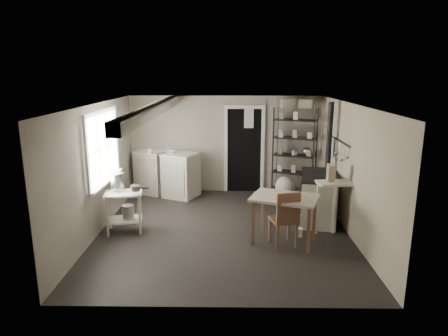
{
  "coord_description": "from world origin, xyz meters",
  "views": [
    {
      "loc": [
        0.11,
        -6.89,
        2.83
      ],
      "look_at": [
        0.0,
        0.3,
        1.1
      ],
      "focal_mm": 32.0,
      "sensor_mm": 36.0,
      "label": 1
    }
  ],
  "objects_px": {
    "flour_sack": "(284,187)",
    "base_cabinets": "(167,176)",
    "stockpot": "(117,180)",
    "shelf_rack": "(294,156)",
    "chair": "(283,218)",
    "prep_table": "(124,211)",
    "work_table": "(284,221)",
    "stove": "(318,199)"
  },
  "relations": [
    {
      "from": "prep_table",
      "to": "stockpot",
      "type": "height_order",
      "value": "stockpot"
    },
    {
      "from": "stockpot",
      "to": "flour_sack",
      "type": "height_order",
      "value": "stockpot"
    },
    {
      "from": "shelf_rack",
      "to": "stockpot",
      "type": "bearing_deg",
      "value": -125.91
    },
    {
      "from": "base_cabinets",
      "to": "stove",
      "type": "bearing_deg",
      "value": -2.68
    },
    {
      "from": "stove",
      "to": "shelf_rack",
      "type": "bearing_deg",
      "value": 107.93
    },
    {
      "from": "prep_table",
      "to": "shelf_rack",
      "type": "xyz_separation_m",
      "value": [
        3.4,
        2.3,
        0.55
      ]
    },
    {
      "from": "stockpot",
      "to": "chair",
      "type": "height_order",
      "value": "stockpot"
    },
    {
      "from": "flour_sack",
      "to": "base_cabinets",
      "type": "bearing_deg",
      "value": 176.62
    },
    {
      "from": "work_table",
      "to": "chair",
      "type": "relative_size",
      "value": 1.1
    },
    {
      "from": "base_cabinets",
      "to": "chair",
      "type": "height_order",
      "value": "base_cabinets"
    },
    {
      "from": "base_cabinets",
      "to": "shelf_rack",
      "type": "height_order",
      "value": "shelf_rack"
    },
    {
      "from": "shelf_rack",
      "to": "flour_sack",
      "type": "bearing_deg",
      "value": -122.8
    },
    {
      "from": "stockpot",
      "to": "stove",
      "type": "height_order",
      "value": "stockpot"
    },
    {
      "from": "base_cabinets",
      "to": "prep_table",
      "type": "bearing_deg",
      "value": -75.62
    },
    {
      "from": "chair",
      "to": "flour_sack",
      "type": "distance_m",
      "value": 2.72
    },
    {
      "from": "prep_table",
      "to": "shelf_rack",
      "type": "relative_size",
      "value": 0.36
    },
    {
      "from": "stove",
      "to": "work_table",
      "type": "distance_m",
      "value": 1.32
    },
    {
      "from": "work_table",
      "to": "chair",
      "type": "bearing_deg",
      "value": -102.26
    },
    {
      "from": "flour_sack",
      "to": "work_table",
      "type": "bearing_deg",
      "value": -97.61
    },
    {
      "from": "shelf_rack",
      "to": "work_table",
      "type": "relative_size",
      "value": 1.92
    },
    {
      "from": "stove",
      "to": "flour_sack",
      "type": "distance_m",
      "value": 1.58
    },
    {
      "from": "stockpot",
      "to": "chair",
      "type": "relative_size",
      "value": 0.27
    },
    {
      "from": "prep_table",
      "to": "stockpot",
      "type": "xyz_separation_m",
      "value": [
        -0.12,
        0.11,
        0.54
      ]
    },
    {
      "from": "shelf_rack",
      "to": "chair",
      "type": "distance_m",
      "value": 2.95
    },
    {
      "from": "work_table",
      "to": "shelf_rack",
      "type": "bearing_deg",
      "value": 78.0
    },
    {
      "from": "base_cabinets",
      "to": "flour_sack",
      "type": "relative_size",
      "value": 3.22
    },
    {
      "from": "stove",
      "to": "work_table",
      "type": "bearing_deg",
      "value": -116.62
    },
    {
      "from": "prep_table",
      "to": "flour_sack",
      "type": "height_order",
      "value": "prep_table"
    },
    {
      "from": "base_cabinets",
      "to": "chair",
      "type": "bearing_deg",
      "value": -25.36
    },
    {
      "from": "stockpot",
      "to": "shelf_rack",
      "type": "xyz_separation_m",
      "value": [
        3.52,
        2.19,
        0.01
      ]
    },
    {
      "from": "work_table",
      "to": "flour_sack",
      "type": "xyz_separation_m",
      "value": [
        0.34,
        2.55,
        -0.14
      ]
    },
    {
      "from": "prep_table",
      "to": "work_table",
      "type": "bearing_deg",
      "value": -8.51
    },
    {
      "from": "prep_table",
      "to": "shelf_rack",
      "type": "height_order",
      "value": "shelf_rack"
    },
    {
      "from": "shelf_rack",
      "to": "base_cabinets",
      "type": "bearing_deg",
      "value": -157.69
    },
    {
      "from": "work_table",
      "to": "chair",
      "type": "height_order",
      "value": "chair"
    },
    {
      "from": "prep_table",
      "to": "stove",
      "type": "relative_size",
      "value": 0.63
    },
    {
      "from": "base_cabinets",
      "to": "shelf_rack",
      "type": "bearing_deg",
      "value": 24.83
    },
    {
      "from": "shelf_rack",
      "to": "chair",
      "type": "height_order",
      "value": "shelf_rack"
    },
    {
      "from": "prep_table",
      "to": "flour_sack",
      "type": "distance_m",
      "value": 3.82
    },
    {
      "from": "base_cabinets",
      "to": "stockpot",
      "type": "bearing_deg",
      "value": -79.19
    },
    {
      "from": "shelf_rack",
      "to": "stove",
      "type": "height_order",
      "value": "shelf_rack"
    },
    {
      "from": "prep_table",
      "to": "work_table",
      "type": "distance_m",
      "value": 2.85
    }
  ]
}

